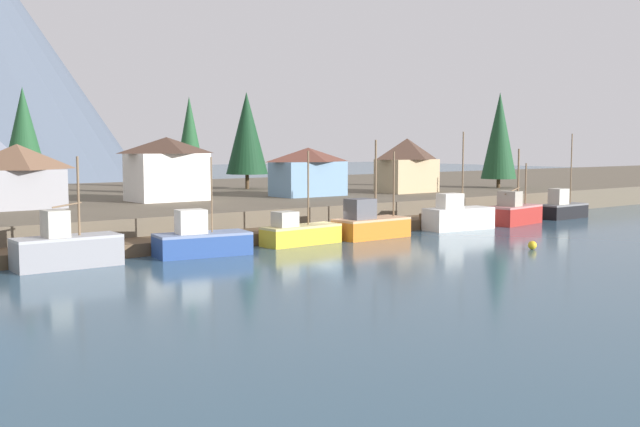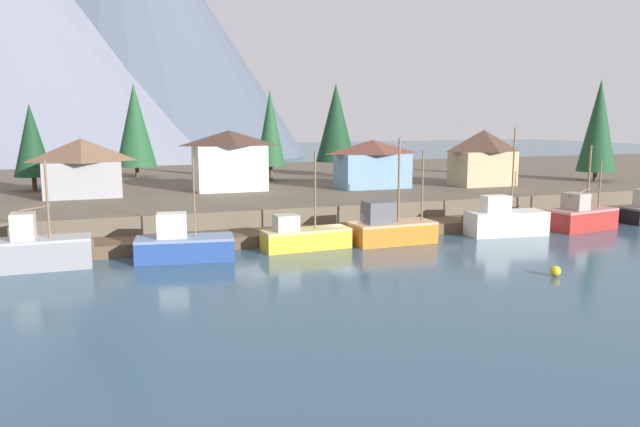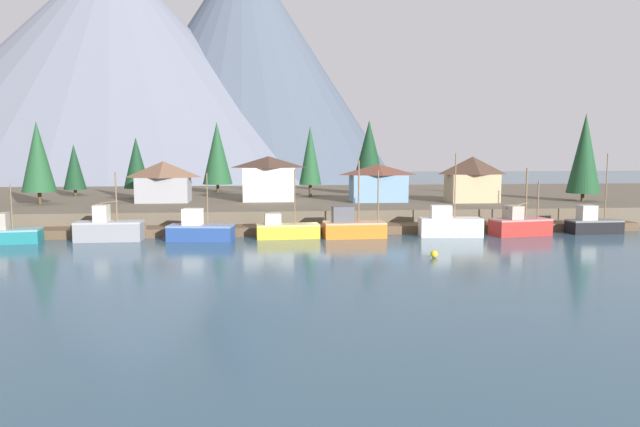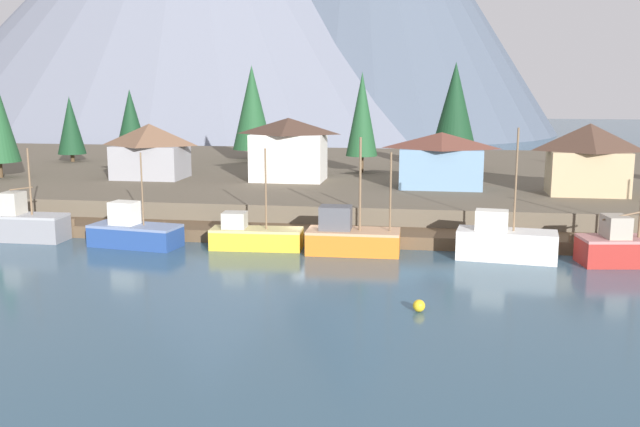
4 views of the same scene
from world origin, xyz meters
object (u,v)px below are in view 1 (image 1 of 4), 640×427
Objects in this scene: fishing_boat_white at (458,217)px; house_tan at (407,165)px; fishing_boat_yellow at (299,233)px; conifer_near_left at (247,133)px; fishing_boat_red at (514,213)px; conifer_centre at (499,136)px; house_blue at (308,171)px; house_white at (167,168)px; conifer_back_left at (24,134)px; fishing_boat_orange at (370,224)px; fishing_boat_grey at (66,249)px; channel_buoy at (532,245)px; house_grey at (18,176)px; fishing_boat_blue at (201,241)px; fishing_boat_black at (563,208)px.

house_tan is at bearing 68.61° from fishing_boat_white.
conifer_near_left is (16.00, 33.97, 8.85)m from fishing_boat_yellow.
fishing_boat_red is 0.62× the size of conifer_centre.
fishing_boat_yellow is 23.62m from house_blue.
conifer_back_left reaches higher than house_white.
fishing_boat_orange is 11.39m from fishing_boat_white.
house_blue is (33.99, 18.17, 4.00)m from fishing_boat_grey.
fishing_boat_white is at bearing 66.12° from channel_buoy.
house_blue is (15.98, -3.27, -0.57)m from house_white.
fishing_boat_red is at bearing 42.48° from channel_buoy.
fishing_boat_red is 17.25m from house_tan.
fishing_boat_grey is 0.96× the size of fishing_boat_red.
conifer_centre is 18.41× the size of channel_buoy.
fishing_boat_yellow is 27.43m from fishing_boat_red.
conifer_centre is (61.50, -5.28, 4.02)m from house_grey.
fishing_boat_yellow is 22.10m from house_white.
channel_buoy is at bearing -93.53° from conifer_near_left.
fishing_boat_white reaches higher than fishing_boat_grey.
fishing_boat_white is 1.21× the size of house_white.
conifer_centre is (37.07, 15.85, 8.32)m from fishing_boat_orange.
house_white is 21.92m from conifer_near_left.
fishing_boat_blue is at bearing 179.92° from fishing_boat_orange.
fishing_boat_grey reaches higher than fishing_boat_blue.
fishing_boat_blue is (9.98, -0.66, -0.18)m from fishing_boat_grey.
house_tan is (27.80, 15.97, 4.89)m from fishing_boat_yellow.
fishing_boat_yellow is at bearing -85.78° from house_white.
fishing_boat_yellow is 43.03m from conifer_back_left.
fishing_boat_black is (56.59, 0.00, -0.18)m from fishing_boat_grey.
fishing_boat_blue reaches higher than channel_buoy.
fishing_boat_red is 0.62× the size of conifer_near_left.
fishing_boat_white is (18.97, -0.43, 0.30)m from fishing_boat_yellow.
house_blue reaches higher than fishing_boat_red.
house_tan is 0.92× the size of house_white.
fishing_boat_blue is 0.77× the size of fishing_boat_white.
conifer_centre is at bearing -1.31° from house_tan.
fishing_boat_yellow is 1.07× the size of house_tan.
house_tan is (8.83, 16.40, 4.59)m from fishing_boat_white.
house_white is (-29.01, 22.13, 4.66)m from fishing_boat_red.
conifer_centre reaches higher than house_grey.
conifer_centre is at bearing 38.86° from fishing_boat_white.
fishing_boat_yellow is at bearing -0.02° from fishing_boat_grey.
channel_buoy is at bearing -146.41° from fishing_boat_red.
fishing_boat_white is at bearing -179.83° from fishing_boat_black.
channel_buoy is (14.64, -35.28, -5.54)m from house_white.
house_white is at bearing 50.10° from fishing_boat_grey.
house_tan reaches higher than fishing_boat_blue.
fishing_boat_black is at bearing -0.56° from fishing_boat_orange.
conifer_centre is at bearing -4.91° from house_grey.
fishing_boat_blue is at bearing 171.06° from fishing_boat_red.
fishing_boat_black is 27.67m from channel_buoy.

